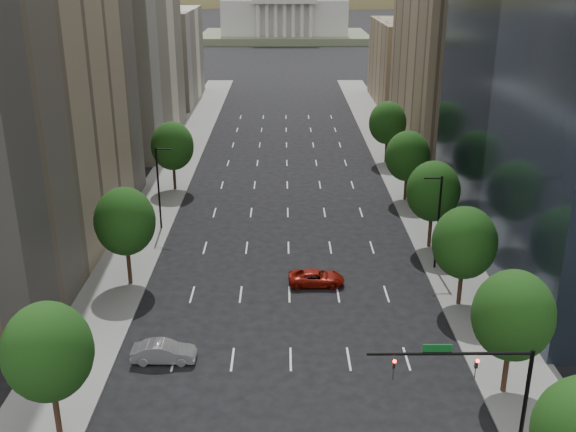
{
  "coord_description": "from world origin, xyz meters",
  "views": [
    {
      "loc": [
        -0.48,
        -0.98,
        26.6
      ],
      "look_at": [
        -0.13,
        47.85,
        8.0
      ],
      "focal_mm": 41.63,
      "sensor_mm": 36.0,
      "label": 1
    }
  ],
  "objects_px": {
    "capitol": "(284,16)",
    "car_silver": "(164,352)",
    "traffic_signal": "(484,379)",
    "car_red_far": "(316,278)"
  },
  "relations": [
    {
      "from": "capitol",
      "to": "car_silver",
      "type": "relative_size",
      "value": 13.18
    },
    {
      "from": "traffic_signal",
      "to": "capitol",
      "type": "height_order",
      "value": "capitol"
    },
    {
      "from": "capitol",
      "to": "car_red_far",
      "type": "bearing_deg",
      "value": -89.31
    },
    {
      "from": "car_silver",
      "to": "car_red_far",
      "type": "relative_size",
      "value": 0.93
    },
    {
      "from": "car_silver",
      "to": "car_red_far",
      "type": "xyz_separation_m",
      "value": [
        11.38,
        11.96,
        -0.07
      ]
    },
    {
      "from": "traffic_signal",
      "to": "car_silver",
      "type": "height_order",
      "value": "traffic_signal"
    },
    {
      "from": "car_red_far",
      "to": "car_silver",
      "type": "bearing_deg",
      "value": 135.99
    },
    {
      "from": "traffic_signal",
      "to": "capitol",
      "type": "xyz_separation_m",
      "value": [
        -10.53,
        219.71,
        3.4
      ]
    },
    {
      "from": "traffic_signal",
      "to": "car_red_far",
      "type": "distance_m",
      "value": 23.7
    },
    {
      "from": "traffic_signal",
      "to": "car_red_far",
      "type": "bearing_deg",
      "value": 110.49
    }
  ]
}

